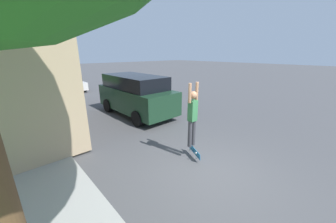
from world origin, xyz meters
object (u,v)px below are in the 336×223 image
car_down_street (69,83)px  skateboarder (192,114)px  skateboard (194,151)px  suv_parked (136,94)px

car_down_street → skateboarder: 15.01m
car_down_street → skateboard: (-0.59, -15.05, -0.44)m
suv_parked → skateboard: (-1.18, -5.12, -0.90)m
suv_parked → car_down_street: suv_parked is taller
car_down_street → skateboard: car_down_street is taller
skateboarder → skateboard: bearing=-48.5°
car_down_street → skateboarder: size_ratio=2.11×
suv_parked → skateboard: bearing=-103.0°
suv_parked → skateboarder: (-1.24, -5.04, 0.35)m
suv_parked → skateboard: suv_parked is taller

